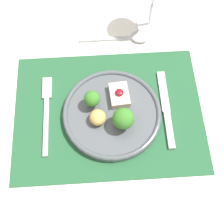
{
  "coord_description": "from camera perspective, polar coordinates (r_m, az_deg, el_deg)",
  "views": [
    {
      "loc": [
        -0.01,
        -0.33,
        1.45
      ],
      "look_at": [
        0.01,
        -0.01,
        0.76
      ],
      "focal_mm": 50.0,
      "sensor_mm": 36.0,
      "label": 1
    }
  ],
  "objects": [
    {
      "name": "spoon",
      "position": [
        0.9,
        3.7,
        13.51
      ],
      "size": [
        0.2,
        0.04,
        0.02
      ],
      "rotation": [
        0.0,
        0.0,
        -0.02
      ],
      "color": "#B2B2B7",
      "rests_on": "dining_table"
    },
    {
      "name": "dining_table",
      "position": [
        0.86,
        -0.6,
        -2.5
      ],
      "size": [
        1.58,
        0.93,
        0.74
      ],
      "color": "white",
      "rests_on": "ground_plane"
    },
    {
      "name": "fork",
      "position": [
        0.79,
        -11.87,
        0.55
      ],
      "size": [
        0.02,
        0.21,
        0.01
      ],
      "rotation": [
        0.0,
        0.0,
        -0.0
      ],
      "color": "#B2B2B7",
      "rests_on": "placemat"
    },
    {
      "name": "ground_plane",
      "position": [
        1.48,
        -0.36,
        -12.22
      ],
      "size": [
        8.0,
        8.0,
        0.0
      ],
      "primitive_type": "plane",
      "color": "brown"
    },
    {
      "name": "placemat",
      "position": [
        0.78,
        -0.66,
        -0.06
      ],
      "size": [
        0.47,
        0.35,
        0.0
      ],
      "primitive_type": "cube",
      "color": "#235633",
      "rests_on": "dining_table"
    },
    {
      "name": "knife",
      "position": [
        0.78,
        9.97,
        -0.27
      ],
      "size": [
        0.02,
        0.21,
        0.01
      ],
      "rotation": [
        0.0,
        0.0,
        -0.01
      ],
      "color": "#B2B2B7",
      "rests_on": "placemat"
    },
    {
      "name": "dinner_plate",
      "position": [
        0.76,
        -0.01,
        -0.16
      ],
      "size": [
        0.24,
        0.24,
        0.08
      ],
      "color": "#4C5156",
      "rests_on": "placemat"
    }
  ]
}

